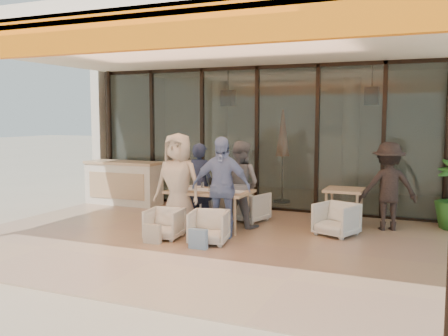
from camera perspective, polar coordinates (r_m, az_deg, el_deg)
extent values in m
plane|color=#C6B293|center=(8.62, -3.00, -8.18)|extent=(70.00, 70.00, 0.00)
cube|color=tan|center=(8.62, -3.00, -8.14)|extent=(8.00, 6.00, 0.01)
cube|color=silver|center=(8.44, -3.13, 14.09)|extent=(8.00, 6.00, 0.20)
cube|color=orange|center=(5.94, -16.23, 14.56)|extent=(8.00, 0.12, 0.45)
cube|color=orange|center=(6.50, -12.27, 14.97)|extent=(8.00, 1.50, 0.06)
cylinder|color=black|center=(12.86, -12.95, 3.58)|extent=(0.12, 0.12, 3.20)
cylinder|color=black|center=(10.39, 24.21, 2.66)|extent=(0.12, 0.12, 3.20)
cube|color=#9EADA3|center=(11.14, 3.80, 3.37)|extent=(8.00, 0.03, 3.20)
cube|color=black|center=(11.32, 3.74, -4.55)|extent=(8.00, 0.10, 0.08)
cube|color=black|center=(11.18, 3.86, 11.38)|extent=(8.00, 0.10, 0.08)
cube|color=black|center=(13.03, -13.06, 3.61)|extent=(0.08, 0.10, 3.20)
cube|color=black|center=(12.30, -8.17, 3.57)|extent=(0.08, 0.10, 3.20)
cube|color=black|center=(11.66, -2.48, 3.49)|extent=(0.08, 0.10, 3.20)
cube|color=black|center=(11.14, 3.80, 3.37)|extent=(0.08, 0.10, 3.20)
cube|color=black|center=(10.77, 10.60, 3.19)|extent=(0.08, 0.10, 3.20)
cube|color=black|center=(10.55, 17.78, 2.95)|extent=(0.08, 0.10, 3.20)
cube|color=silver|center=(14.48, 8.43, 4.32)|extent=(9.00, 0.25, 3.40)
cube|color=silver|center=(14.69, -10.29, 4.31)|extent=(0.25, 3.50, 3.40)
cube|color=silver|center=(12.86, 6.51, 11.73)|extent=(9.00, 3.50, 0.25)
cube|color=tan|center=(12.96, 6.33, -3.35)|extent=(8.00, 3.50, 0.02)
cylinder|color=silver|center=(13.22, -0.44, 3.36)|extent=(0.40, 0.40, 3.00)
cylinder|color=silver|center=(12.26, 14.29, 2.97)|extent=(0.40, 0.40, 3.00)
cylinder|color=black|center=(12.71, 0.49, 10.02)|extent=(0.03, 0.03, 0.70)
cube|color=black|center=(12.69, 0.49, 7.99)|extent=(0.30, 0.30, 0.40)
sphere|color=#FFBF72|center=(12.69, 0.49, 7.99)|extent=(0.18, 0.18, 0.18)
cylinder|color=black|center=(11.81, 16.61, 10.08)|extent=(0.03, 0.03, 0.70)
cube|color=black|center=(11.79, 16.54, 7.90)|extent=(0.30, 0.30, 0.40)
sphere|color=#FFBF72|center=(11.79, 16.54, 7.90)|extent=(0.18, 0.18, 0.18)
cylinder|color=black|center=(12.16, 6.66, -3.79)|extent=(0.40, 0.40, 0.05)
cylinder|color=black|center=(12.03, 6.71, 0.91)|extent=(0.04, 0.04, 2.10)
cone|color=orange|center=(11.99, 6.75, 4.01)|extent=(0.32, 0.32, 1.10)
cube|color=silver|center=(12.02, -11.37, -1.81)|extent=(1.80, 0.60, 1.00)
cube|color=tan|center=(11.96, -11.42, 0.61)|extent=(1.85, 0.65, 0.06)
cube|color=tan|center=(11.77, -12.23, -1.99)|extent=(1.50, 0.02, 0.60)
cube|color=tan|center=(9.19, -1.62, -2.70)|extent=(1.50, 0.90, 0.05)
cube|color=white|center=(9.18, -1.62, -2.55)|extent=(1.30, 0.35, 0.01)
cylinder|color=tan|center=(9.25, -5.95, -5.00)|extent=(0.06, 0.06, 0.70)
cylinder|color=tan|center=(8.72, 1.21, -5.65)|extent=(0.06, 0.06, 0.70)
cylinder|color=tan|center=(9.80, -4.12, -4.36)|extent=(0.06, 0.06, 0.70)
cylinder|color=tan|center=(9.31, 2.70, -4.91)|extent=(0.06, 0.06, 0.70)
cylinder|color=white|center=(9.24, -4.55, -2.14)|extent=(0.06, 0.06, 0.11)
cylinder|color=white|center=(9.46, -2.49, -1.93)|extent=(0.06, 0.06, 0.11)
cylinder|color=white|center=(9.07, -1.60, -2.28)|extent=(0.06, 0.06, 0.11)
cylinder|color=white|center=(9.22, 0.54, -2.14)|extent=(0.06, 0.06, 0.11)
cylinder|color=white|center=(8.80, 0.79, -2.53)|extent=(0.06, 0.06, 0.11)
cylinder|color=#913D15|center=(9.55, -4.24, -1.72)|extent=(0.07, 0.07, 0.16)
cylinder|color=black|center=(9.47, -1.46, -1.77)|extent=(0.09, 0.09, 0.17)
cylinder|color=black|center=(9.45, -1.46, -1.20)|extent=(0.10, 0.10, 0.01)
cylinder|color=white|center=(9.12, -4.99, -2.57)|extent=(0.22, 0.22, 0.01)
cylinder|color=white|center=(8.73, 0.23, -2.93)|extent=(0.22, 0.22, 0.01)
cylinder|color=white|center=(9.66, -3.25, -2.07)|extent=(0.22, 0.22, 0.01)
cylinder|color=white|center=(9.30, 1.73, -2.38)|extent=(0.22, 0.22, 0.01)
imported|color=white|center=(10.27, -1.51, -3.86)|extent=(0.85, 0.83, 0.70)
imported|color=white|center=(9.96, 2.89, -4.28)|extent=(0.79, 0.76, 0.67)
imported|color=white|center=(8.63, -6.83, -6.20)|extent=(0.63, 0.59, 0.59)
imported|color=white|center=(8.24, -1.74, -6.62)|extent=(0.70, 0.67, 0.62)
imported|color=#1A233A|center=(9.76, -2.75, -1.78)|extent=(0.63, 0.47, 1.58)
imported|color=slate|center=(9.42, 1.85, -1.87)|extent=(0.91, 0.77, 1.64)
imported|color=beige|center=(8.95, -5.28, -1.78)|extent=(0.88, 0.57, 1.80)
imported|color=#768BC5|center=(8.59, -0.34, -2.24)|extent=(1.09, 0.59, 1.76)
cube|color=silver|center=(8.32, -8.21, -7.55)|extent=(0.30, 0.10, 0.34)
cube|color=#99BFD8|center=(7.93, -2.97, -8.18)|extent=(0.30, 0.10, 0.34)
cube|color=tan|center=(9.65, 13.59, -2.46)|extent=(0.70, 0.70, 0.05)
cylinder|color=tan|center=(9.49, 11.57, -4.82)|extent=(0.05, 0.05, 0.70)
cylinder|color=tan|center=(9.39, 14.93, -5.01)|extent=(0.05, 0.05, 0.70)
cylinder|color=tan|center=(10.03, 12.23, -4.25)|extent=(0.05, 0.05, 0.70)
cylinder|color=tan|center=(9.94, 15.40, -4.42)|extent=(0.05, 0.05, 0.70)
imported|color=white|center=(8.98, 12.71, -5.59)|extent=(0.81, 0.78, 0.66)
imported|color=black|center=(9.59, 18.25, -2.05)|extent=(1.20, 0.94, 1.64)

